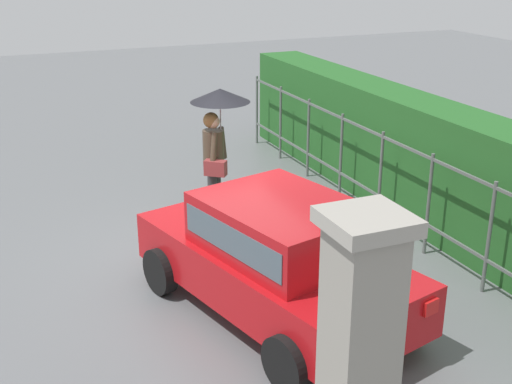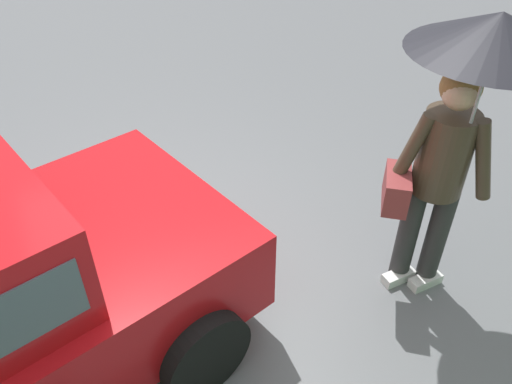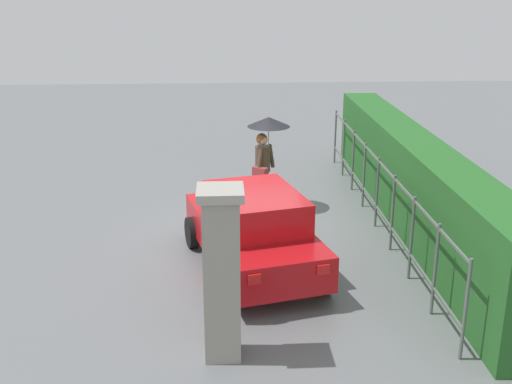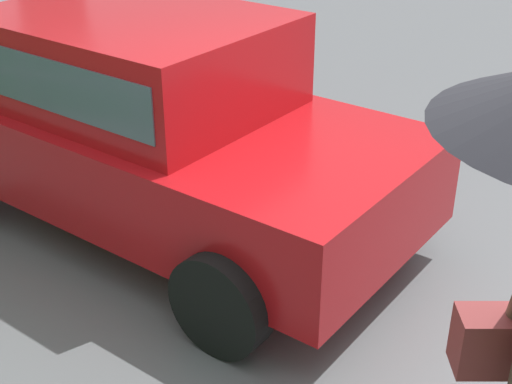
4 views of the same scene
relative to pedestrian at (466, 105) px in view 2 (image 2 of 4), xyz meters
name	(u,v)px [view 2 (image 2 of 4)]	position (x,y,z in m)	size (l,w,h in m)	color
ground_plane	(228,290)	(1.32, -0.59, -1.53)	(40.00, 40.00, 0.00)	slate
pedestrian	(466,105)	(0.00, 0.00, 0.00)	(0.94, 0.94, 2.09)	#333333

